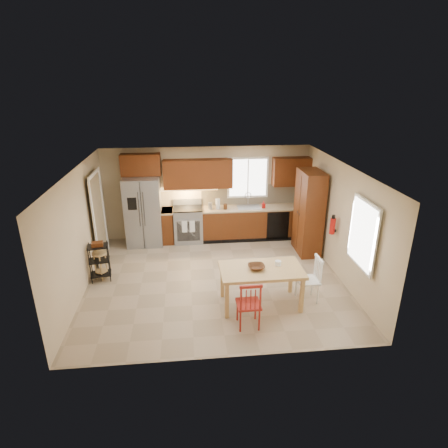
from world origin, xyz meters
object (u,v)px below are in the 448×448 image
chair_white (308,279)px  bar_stool (101,266)px  chair_red (248,303)px  pantry (309,213)px  range_stove (188,225)px  dining_table (261,287)px  soap_bottle (264,205)px  refrigerator (144,211)px  table_bowl (256,269)px  table_jar (278,264)px  fire_extinguisher (333,226)px  utility_cart (100,262)px

chair_white → bar_stool: 4.45m
chair_red → pantry: bearing=54.8°
chair_red → bar_stool: size_ratio=1.47×
pantry → range_stove: bearing=161.7°
range_stove → dining_table: 3.51m
chair_white → chair_red: bearing=117.3°
soap_bottle → pantry: 1.31m
refrigerator → pantry: 4.23m
chair_red → chair_white: (1.30, 0.70, 0.00)m
dining_table → chair_red: (-0.35, -0.65, 0.08)m
refrigerator → table_bowl: size_ratio=5.70×
dining_table → table_jar: bearing=15.0°
table_jar → fire_extinguisher: bearing=36.7°
pantry → fire_extinguisher: 1.07m
range_stove → utility_cart: 2.75m
range_stove → bar_stool: size_ratio=1.46×
table_bowl → table_jar: table_jar is taller
bar_stool → utility_cart: bearing=-74.0°
table_jar → utility_cart: bearing=161.7°
bar_stool → table_bowl: bearing=-7.0°
pantry → dining_table: 2.86m
dining_table → refrigerator: bearing=127.2°
range_stove → table_bowl: bearing=-68.9°
utility_cart → pantry: bearing=2.0°
refrigerator → dining_table: refrigerator is taller
dining_table → pantry: bearing=53.2°
soap_bottle → table_bowl: soap_bottle is taller
utility_cart → refrigerator: bearing=58.0°
table_jar → utility_cart: size_ratio=0.16×
table_bowl → table_jar: size_ratio=2.35×
soap_bottle → table_bowl: size_ratio=0.60×
range_stove → chair_white: (2.30, -3.19, 0.00)m
range_stove → soap_bottle: 2.10m
soap_bottle → dining_table: (-0.68, -3.16, -0.61)m
refrigerator → dining_table: bearing=-51.8°
fire_extinguisher → table_jar: fire_extinguisher is taller
table_bowl → table_jar: 0.46m
pantry → dining_table: size_ratio=1.33×
fire_extinguisher → table_jar: (-1.48, -1.11, -0.29)m
range_stove → table_jar: bearing=-61.6°
fire_extinguisher → bar_stool: fire_extinguisher is taller
table_jar → bar_stool: table_jar is taller
refrigerator → chair_red: bearing=-60.7°
fire_extinguisher → bar_stool: (-5.13, 0.15, -0.78)m
refrigerator → fire_extinguisher: (4.33, -1.98, 0.19)m
table_jar → utility_cart: (-3.65, 1.21, -0.38)m
pantry → table_jar: 2.52m
range_stove → table_bowl: size_ratio=2.88×
table_bowl → bar_stool: 3.51m
fire_extinguisher → chair_red: size_ratio=0.39×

